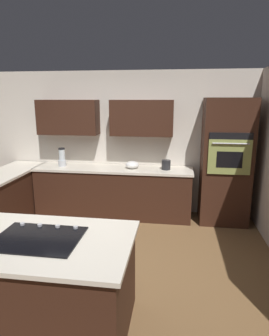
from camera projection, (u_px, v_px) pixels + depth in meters
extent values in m
plane|color=brown|center=(93.00, 266.00, 3.75)|extent=(14.00, 14.00, 0.00)
cube|color=silver|center=(122.00, 143.00, 5.47)|extent=(6.00, 0.10, 2.60)
cube|color=#381E14|center=(142.00, 118.00, 5.09)|extent=(1.10, 0.34, 0.62)
cube|color=#381E14|center=(68.00, 117.00, 5.28)|extent=(1.10, 0.34, 0.62)
cube|color=#381E14|center=(113.00, 193.00, 5.32)|extent=(2.80, 0.60, 0.86)
cube|color=silver|center=(113.00, 169.00, 5.22)|extent=(2.84, 0.64, 0.04)
cube|color=#381E14|center=(42.00, 286.00, 2.68)|extent=(1.61, 0.96, 0.86)
cube|color=silver|center=(38.00, 241.00, 2.58)|extent=(1.69, 1.04, 0.04)
cube|color=#381E14|center=(226.00, 162.00, 4.90)|extent=(0.80, 0.60, 2.13)
cube|color=#939E51|center=(229.00, 157.00, 4.57)|extent=(0.66, 0.03, 0.56)
cube|color=black|center=(229.00, 160.00, 4.56)|extent=(0.40, 0.01, 0.26)
cube|color=black|center=(231.00, 136.00, 4.49)|extent=(0.66, 0.02, 0.11)
cylinder|color=silver|center=(231.00, 144.00, 4.48)|extent=(0.56, 0.02, 0.02)
cube|color=black|center=(38.00, 238.00, 2.57)|extent=(0.76, 0.56, 0.01)
cylinder|color=#B2B2B7|center=(76.00, 227.00, 2.75)|extent=(0.04, 0.04, 0.02)
cylinder|color=#B2B2B7|center=(58.00, 226.00, 2.78)|extent=(0.04, 0.04, 0.02)
cylinder|color=#B2B2B7|center=(40.00, 225.00, 2.80)|extent=(0.04, 0.04, 0.02)
cylinder|color=#B2B2B7|center=(22.00, 224.00, 2.83)|extent=(0.04, 0.04, 0.02)
cylinder|color=silver|center=(62.00, 163.00, 5.33)|extent=(0.15, 0.15, 0.11)
cylinder|color=silver|center=(62.00, 155.00, 5.29)|extent=(0.11, 0.11, 0.20)
cylinder|color=black|center=(61.00, 149.00, 5.27)|extent=(0.12, 0.12, 0.03)
ellipsoid|color=white|center=(132.00, 165.00, 5.15)|extent=(0.24, 0.24, 0.13)
cylinder|color=#262628|center=(166.00, 165.00, 5.06)|extent=(0.16, 0.16, 0.17)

